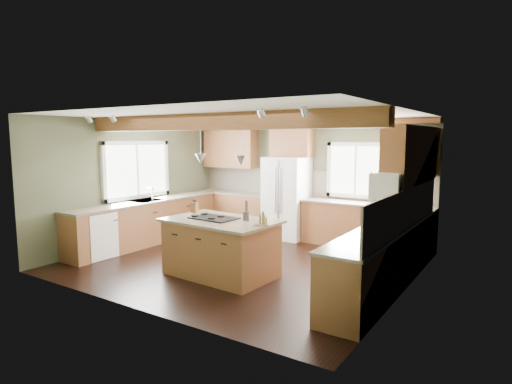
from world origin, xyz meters
The scene contains 37 objects.
floor centered at (0.00, 0.00, 0.00)m, with size 5.60×5.60×0.00m, color black.
ceiling centered at (0.00, 0.00, 2.60)m, with size 5.60×5.60×0.00m, color silver.
wall_back centered at (0.00, 2.50, 1.30)m, with size 5.60×5.60×0.00m, color #464C36.
wall_left centered at (-2.80, 0.00, 1.30)m, with size 5.00×5.00×0.00m, color #464C36.
wall_right centered at (2.80, 0.00, 1.30)m, with size 5.00×5.00×0.00m, color #464C36.
ceiling_beam centered at (0.00, -0.79, 2.47)m, with size 5.55×0.26×0.26m, color #593019.
soffit_trim centered at (0.00, 2.40, 2.54)m, with size 5.55×0.20×0.10m, color #593019.
backsplash_back centered at (0.00, 2.48, 1.21)m, with size 5.58×0.03×0.58m, color brown.
backsplash_right centered at (2.78, 0.05, 1.21)m, with size 0.03×3.70×0.58m, color brown.
base_cab_back_left centered at (-1.79, 2.20, 0.44)m, with size 2.02×0.60×0.88m, color brown.
counter_back_left centered at (-1.79, 2.20, 0.90)m, with size 2.06×0.64×0.04m, color #4B4437.
base_cab_back_right centered at (1.49, 2.20, 0.44)m, with size 2.62×0.60×0.88m, color brown.
counter_back_right centered at (1.49, 2.20, 0.90)m, with size 2.66×0.64×0.04m, color #4B4437.
base_cab_left centered at (-2.50, 0.05, 0.44)m, with size 0.60×3.70×0.88m, color brown.
counter_left centered at (-2.50, 0.05, 0.90)m, with size 0.64×3.74×0.04m, color #4B4437.
base_cab_right centered at (2.50, 0.05, 0.44)m, with size 0.60×3.70×0.88m, color brown.
counter_right centered at (2.50, 0.05, 0.90)m, with size 0.64×3.74×0.04m, color #4B4437.
upper_cab_back_left centered at (-1.99, 2.33, 1.95)m, with size 1.40×0.35×0.90m, color brown.
upper_cab_over_fridge centered at (-0.30, 2.33, 2.15)m, with size 0.96×0.35×0.70m, color brown.
upper_cab_right centered at (2.62, 0.90, 1.95)m, with size 0.35×2.20×0.90m, color brown.
upper_cab_back_corner centered at (2.30, 2.33, 1.95)m, with size 0.90×0.35×0.90m, color brown.
window_left centered at (-2.78, 0.05, 1.55)m, with size 0.04×1.60×1.05m, color white.
window_back centered at (1.15, 2.48, 1.55)m, with size 1.10×0.04×1.00m, color white.
sink centered at (-2.50, 0.05, 0.91)m, with size 0.50×0.65×0.03m, color #262628.
faucet centered at (-2.32, 0.05, 1.05)m, with size 0.02×0.02×0.28m, color #B2B2B7.
dishwasher centered at (-2.49, -1.25, 0.43)m, with size 0.60×0.60×0.84m, color white.
oven centered at (2.49, -1.25, 0.43)m, with size 0.60×0.72×0.84m, color white.
microwave centered at (2.58, -0.05, 1.55)m, with size 0.40×0.70×0.38m, color white.
pendant_left centered at (-0.30, -0.77, 1.88)m, with size 0.18×0.18×0.16m, color #B2B2B7.
pendant_right centered at (0.54, -0.82, 1.88)m, with size 0.18×0.18×0.16m, color #B2B2B7.
refrigerator centered at (-0.30, 2.12, 0.90)m, with size 0.90×0.74×1.80m, color white.
island centered at (0.12, -0.79, 0.44)m, with size 1.68×1.03×0.88m, color brown.
island_top centered at (0.12, -0.79, 0.90)m, with size 1.79×1.14×0.04m, color #4B4437.
cooktop centered at (-0.02, -0.78, 0.93)m, with size 0.73×0.48×0.02m, color black.
knife_block centered at (-0.66, -0.52, 1.01)m, with size 0.11×0.08×0.18m, color brown.
utensil_crock centered at (0.49, -0.62, 0.99)m, with size 0.11×0.11×0.15m, color #433D35.
bottle_tray centered at (0.90, -0.80, 1.02)m, with size 0.22×0.22×0.20m, color #572C1A, non-canonical shape.
Camera 1 is at (4.27, -6.11, 2.21)m, focal length 30.00 mm.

